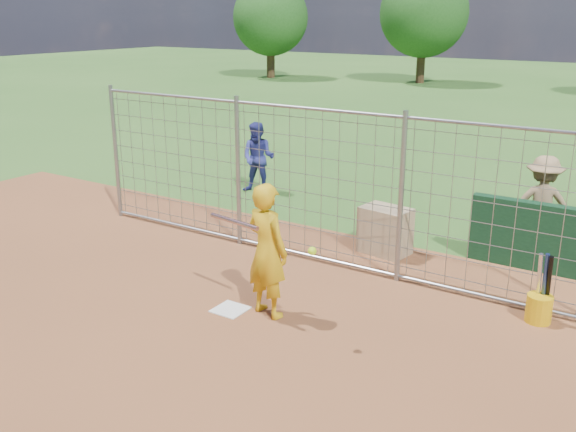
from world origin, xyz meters
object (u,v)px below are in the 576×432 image
Objects in this scene: equipment_bin at (385,231)px; bucket_with_bats at (540,305)px; bystander_c at (542,204)px; batter at (267,250)px; bystander_a at (258,158)px.

equipment_bin is 0.82× the size of bucket_with_bats.
batter is at bearing 46.55° from bystander_c.
equipment_bin is (4.03, -1.97, -0.40)m from bystander_a.
batter reaches higher than equipment_bin.
bucket_with_bats is at bearing -15.57° from equipment_bin.
bucket_with_bats is at bearing 88.52° from bystander_c.
bystander_a is 7.55m from bucket_with_bats.
equipment_bin is at bearing -85.94° from batter.
bystander_a is 4.50m from equipment_bin.
bystander_a is at bearing 162.09° from equipment_bin.
bystander_c is 2.68m from equipment_bin.
bystander_c reaches higher than equipment_bin.
bystander_c reaches higher than bystander_a.
batter is 1.15× the size of bystander_a.
bucket_with_bats is (3.14, 1.76, -0.68)m from batter.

